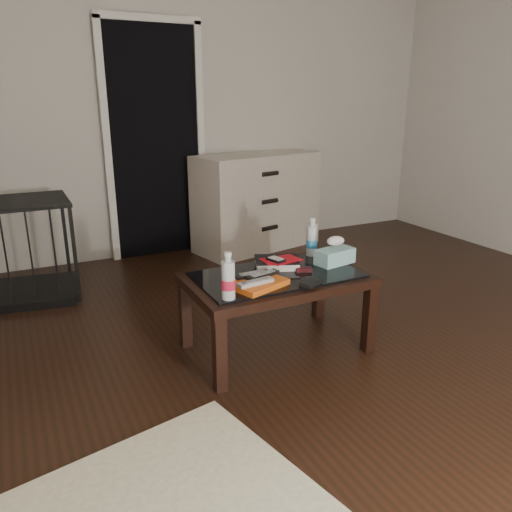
% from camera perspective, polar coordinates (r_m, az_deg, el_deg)
% --- Properties ---
extents(ground, '(5.00, 5.00, 0.00)m').
position_cam_1_polar(ground, '(2.90, 11.46, -11.65)').
color(ground, black).
rests_on(ground, ground).
extents(room_shell, '(5.00, 5.00, 5.00)m').
position_cam_1_polar(room_shell, '(2.54, 13.86, 22.12)').
color(room_shell, beige).
rests_on(room_shell, ground).
extents(doorway, '(0.90, 0.08, 2.07)m').
position_cam_1_polar(doorway, '(4.60, -11.47, 12.67)').
color(doorway, black).
rests_on(doorway, ground).
extents(coffee_table, '(1.00, 0.60, 0.46)m').
position_cam_1_polar(coffee_table, '(2.81, 2.40, -3.29)').
color(coffee_table, black).
rests_on(coffee_table, ground).
extents(dresser, '(1.28, 0.75, 0.90)m').
position_cam_1_polar(dresser, '(4.78, 0.10, 6.24)').
color(dresser, beige).
rests_on(dresser, ground).
extents(pet_crate, '(0.98, 0.73, 0.71)m').
position_cam_1_polar(pet_crate, '(4.00, -26.42, -1.22)').
color(pet_crate, black).
rests_on(pet_crate, ground).
extents(magazines, '(0.33, 0.29, 0.03)m').
position_cam_1_polar(magazines, '(2.60, 0.17, -3.14)').
color(magazines, '#CD5513').
rests_on(magazines, coffee_table).
extents(remote_silver, '(0.20, 0.07, 0.02)m').
position_cam_1_polar(remote_silver, '(2.55, -0.06, -3.00)').
color(remote_silver, '#A0A0A5').
rests_on(remote_silver, magazines).
extents(remote_black_front, '(0.21, 0.10, 0.02)m').
position_cam_1_polar(remote_black_front, '(2.65, 0.78, -2.13)').
color(remote_black_front, black).
rests_on(remote_black_front, magazines).
extents(remote_black_back, '(0.20, 0.05, 0.02)m').
position_cam_1_polar(remote_black_back, '(2.66, -0.39, -2.09)').
color(remote_black_back, black).
rests_on(remote_black_back, magazines).
extents(textbook, '(0.31, 0.28, 0.05)m').
position_cam_1_polar(textbook, '(2.90, 2.40, -0.77)').
color(textbook, black).
rests_on(textbook, coffee_table).
extents(dvd_mailers, '(0.19, 0.14, 0.01)m').
position_cam_1_polar(dvd_mailers, '(2.87, 2.61, -0.41)').
color(dvd_mailers, red).
rests_on(dvd_mailers, textbook).
extents(ipod, '(0.09, 0.12, 0.02)m').
position_cam_1_polar(ipod, '(2.84, 2.29, -0.38)').
color(ipod, black).
rests_on(ipod, dvd_mailers).
extents(flip_phone, '(0.10, 0.08, 0.02)m').
position_cam_1_polar(flip_phone, '(2.83, 5.52, -1.53)').
color(flip_phone, black).
rests_on(flip_phone, coffee_table).
extents(wallet, '(0.14, 0.12, 0.02)m').
position_cam_1_polar(wallet, '(2.64, 6.26, -3.08)').
color(wallet, black).
rests_on(wallet, coffee_table).
extents(water_bottle_left, '(0.08, 0.08, 0.24)m').
position_cam_1_polar(water_bottle_left, '(2.41, -3.20, -2.27)').
color(water_bottle_left, silver).
rests_on(water_bottle_left, coffee_table).
extents(water_bottle_right, '(0.08, 0.08, 0.24)m').
position_cam_1_polar(water_bottle_right, '(3.10, 6.41, 2.20)').
color(water_bottle_right, silver).
rests_on(water_bottle_right, coffee_table).
extents(tissue_box, '(0.25, 0.16, 0.09)m').
position_cam_1_polar(tissue_box, '(2.98, 8.99, -0.03)').
color(tissue_box, teal).
rests_on(tissue_box, coffee_table).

